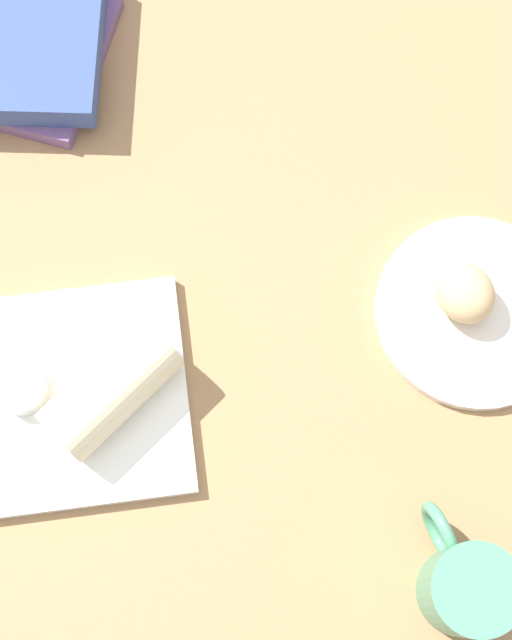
# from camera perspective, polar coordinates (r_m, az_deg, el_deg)

# --- Properties ---
(dining_table) EXTENTS (1.10, 0.90, 0.04)m
(dining_table) POSITION_cam_1_polar(r_m,az_deg,el_deg) (1.10, 0.89, 2.31)
(dining_table) COLOR #9E754C
(dining_table) RESTS_ON ground
(round_plate) EXTENTS (0.22, 0.22, 0.01)m
(round_plate) POSITION_cam_1_polar(r_m,az_deg,el_deg) (1.09, 12.63, 0.48)
(round_plate) COLOR silver
(round_plate) RESTS_ON dining_table
(scone_pastry) EXTENTS (0.09, 0.08, 0.05)m
(scone_pastry) POSITION_cam_1_polar(r_m,az_deg,el_deg) (1.05, 12.06, 1.56)
(scone_pastry) COLOR tan
(scone_pastry) RESTS_ON round_plate
(square_plate) EXTENTS (0.24, 0.24, 0.02)m
(square_plate) POSITION_cam_1_polar(r_m,az_deg,el_deg) (1.05, -10.43, -4.37)
(square_plate) COLOR white
(square_plate) RESTS_ON dining_table
(sauce_cup) EXTENTS (0.05, 0.05, 0.02)m
(sauce_cup) POSITION_cam_1_polar(r_m,az_deg,el_deg) (1.05, -13.46, -3.95)
(sauce_cup) COLOR silver
(sauce_cup) RESTS_ON square_plate
(breakfast_wrap) EXTENTS (0.14, 0.16, 0.07)m
(breakfast_wrap) POSITION_cam_1_polar(r_m,az_deg,el_deg) (1.01, -8.48, -4.01)
(breakfast_wrap) COLOR beige
(breakfast_wrap) RESTS_ON square_plate
(book_stack) EXTENTS (0.24, 0.22, 0.06)m
(book_stack) POSITION_cam_1_polar(r_m,az_deg,el_deg) (1.20, -12.79, 15.29)
(book_stack) COLOR #6B4C7A
(book_stack) RESTS_ON dining_table
(coffee_mug) EXTENTS (0.14, 0.09, 0.09)m
(coffee_mug) POSITION_cam_1_polar(r_m,az_deg,el_deg) (0.99, 12.18, -14.93)
(coffee_mug) COLOR #4C8C6B
(coffee_mug) RESTS_ON dining_table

